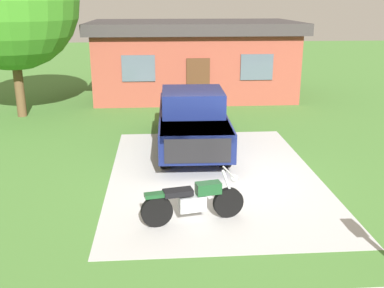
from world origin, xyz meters
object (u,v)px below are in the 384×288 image
(pickup_truck, at_px, (192,117))
(shade_tree, at_px, (9,1))
(motorcycle, at_px, (194,201))
(neighbor_house, at_px, (194,58))

(pickup_truck, height_order, shade_tree, shade_tree)
(motorcycle, height_order, pickup_truck, pickup_truck)
(shade_tree, bearing_deg, motorcycle, -57.06)
(pickup_truck, relative_size, shade_tree, 0.81)
(neighbor_house, bearing_deg, motorcycle, -94.33)
(pickup_truck, bearing_deg, shade_tree, 145.82)
(motorcycle, xyz_separation_m, neighbor_house, (1.00, 13.15, 1.32))
(shade_tree, height_order, neighbor_house, shade_tree)
(neighbor_house, bearing_deg, pickup_truck, -94.76)
(shade_tree, relative_size, neighbor_house, 0.73)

